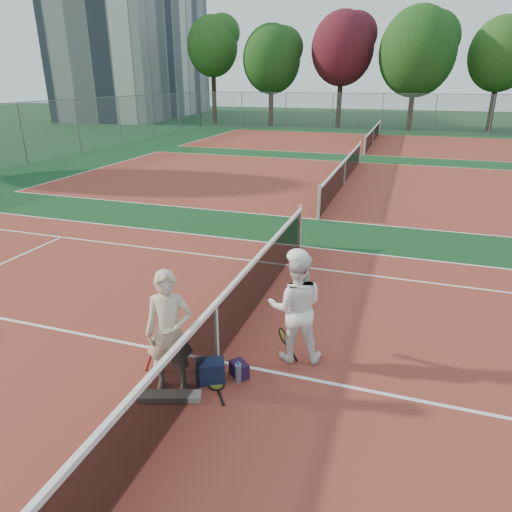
{
  "coord_description": "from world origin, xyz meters",
  "views": [
    {
      "loc": [
        2.45,
        -5.49,
        4.08
      ],
      "look_at": [
        0.0,
        1.9,
        1.05
      ],
      "focal_mm": 32.0,
      "sensor_mm": 36.0,
      "label": 1
    }
  ],
  "objects_px": {
    "net_main": "(216,333)",
    "racket_black_held": "(283,345)",
    "player_a": "(169,332)",
    "player_b": "(296,308)",
    "water_bottle": "(238,373)",
    "racket_red": "(156,352)",
    "racket_spare": "(216,384)",
    "sports_bag_purple": "(239,370)",
    "sports_bag_navy": "(210,371)",
    "apartment_block": "(139,46)"
  },
  "relations": [
    {
      "from": "player_a",
      "to": "player_b",
      "type": "distance_m",
      "value": 1.92
    },
    {
      "from": "player_b",
      "to": "water_bottle",
      "type": "xyz_separation_m",
      "value": [
        -0.61,
        -0.87,
        -0.72
      ]
    },
    {
      "from": "racket_red",
      "to": "racket_black_held",
      "type": "relative_size",
      "value": 1.05
    },
    {
      "from": "apartment_block",
      "to": "racket_black_held",
      "type": "xyz_separation_m",
      "value": [
        28.95,
        -43.64,
        -7.23
      ]
    },
    {
      "from": "player_b",
      "to": "racket_red",
      "type": "xyz_separation_m",
      "value": [
        -1.89,
        -0.95,
        -0.59
      ]
    },
    {
      "from": "player_a",
      "to": "racket_spare",
      "type": "bearing_deg",
      "value": 2.04
    },
    {
      "from": "racket_red",
      "to": "water_bottle",
      "type": "bearing_deg",
      "value": -35.04
    },
    {
      "from": "player_a",
      "to": "racket_black_held",
      "type": "height_order",
      "value": "player_a"
    },
    {
      "from": "sports_bag_purple",
      "to": "apartment_block",
      "type": "bearing_deg",
      "value": 122.74
    },
    {
      "from": "racket_black_held",
      "to": "water_bottle",
      "type": "bearing_deg",
      "value": 51.41
    },
    {
      "from": "player_b",
      "to": "water_bottle",
      "type": "bearing_deg",
      "value": 40.61
    },
    {
      "from": "sports_bag_purple",
      "to": "water_bottle",
      "type": "bearing_deg",
      "value": -75.1
    },
    {
      "from": "apartment_block",
      "to": "player_b",
      "type": "relative_size",
      "value": 12.63
    },
    {
      "from": "racket_black_held",
      "to": "racket_spare",
      "type": "xyz_separation_m",
      "value": [
        -0.73,
        -0.91,
        -0.26
      ]
    },
    {
      "from": "player_b",
      "to": "racket_black_held",
      "type": "relative_size",
      "value": 3.22
    },
    {
      "from": "net_main",
      "to": "player_b",
      "type": "bearing_deg",
      "value": 24.04
    },
    {
      "from": "racket_black_held",
      "to": "sports_bag_purple",
      "type": "relative_size",
      "value": 1.91
    },
    {
      "from": "net_main",
      "to": "racket_black_held",
      "type": "xyz_separation_m",
      "value": [
        0.95,
        0.36,
        -0.24
      ]
    },
    {
      "from": "apartment_block",
      "to": "racket_spare",
      "type": "bearing_deg",
      "value": -57.65
    },
    {
      "from": "racket_spare",
      "to": "water_bottle",
      "type": "distance_m",
      "value": 0.35
    },
    {
      "from": "racket_black_held",
      "to": "racket_spare",
      "type": "bearing_deg",
      "value": 44.39
    },
    {
      "from": "racket_spare",
      "to": "sports_bag_purple",
      "type": "bearing_deg",
      "value": -73.8
    },
    {
      "from": "net_main",
      "to": "sports_bag_navy",
      "type": "distance_m",
      "value": 0.6
    },
    {
      "from": "sports_bag_navy",
      "to": "water_bottle",
      "type": "distance_m",
      "value": 0.41
    },
    {
      "from": "apartment_block",
      "to": "sports_bag_purple",
      "type": "bearing_deg",
      "value": -57.26
    },
    {
      "from": "apartment_block",
      "to": "racket_spare",
      "type": "height_order",
      "value": "apartment_block"
    },
    {
      "from": "player_b",
      "to": "racket_red",
      "type": "height_order",
      "value": "player_b"
    },
    {
      "from": "racket_red",
      "to": "racket_spare",
      "type": "relative_size",
      "value": 0.95
    },
    {
      "from": "net_main",
      "to": "racket_black_held",
      "type": "relative_size",
      "value": 20.27
    },
    {
      "from": "racket_black_held",
      "to": "water_bottle",
      "type": "distance_m",
      "value": 0.88
    },
    {
      "from": "apartment_block",
      "to": "player_a",
      "type": "xyz_separation_m",
      "value": [
        27.65,
        -44.77,
        -6.61
      ]
    },
    {
      "from": "sports_bag_navy",
      "to": "racket_red",
      "type": "bearing_deg",
      "value": 179.21
    },
    {
      "from": "player_a",
      "to": "water_bottle",
      "type": "xyz_separation_m",
      "value": [
        0.84,
        0.39,
        -0.74
      ]
    },
    {
      "from": "racket_spare",
      "to": "water_bottle",
      "type": "xyz_separation_m",
      "value": [
        0.27,
        0.17,
        0.14
      ]
    },
    {
      "from": "sports_bag_navy",
      "to": "net_main",
      "type": "bearing_deg",
      "value": 101.31
    },
    {
      "from": "net_main",
      "to": "player_a",
      "type": "height_order",
      "value": "player_a"
    },
    {
      "from": "apartment_block",
      "to": "player_a",
      "type": "distance_m",
      "value": 53.03
    },
    {
      "from": "racket_spare",
      "to": "sports_bag_purple",
      "type": "height_order",
      "value": "sports_bag_purple"
    },
    {
      "from": "net_main",
      "to": "sports_bag_purple",
      "type": "bearing_deg",
      "value": -29.06
    },
    {
      "from": "racket_spare",
      "to": "player_b",
      "type": "bearing_deg",
      "value": -75.34
    },
    {
      "from": "net_main",
      "to": "sports_bag_purple",
      "type": "relative_size",
      "value": 38.65
    },
    {
      "from": "apartment_block",
      "to": "sports_bag_navy",
      "type": "xyz_separation_m",
      "value": [
        28.09,
        -44.47,
        -7.34
      ]
    },
    {
      "from": "net_main",
      "to": "sports_bag_purple",
      "type": "distance_m",
      "value": 0.65
    },
    {
      "from": "net_main",
      "to": "player_b",
      "type": "xyz_separation_m",
      "value": [
        1.1,
        0.49,
        0.36
      ]
    },
    {
      "from": "racket_red",
      "to": "racket_spare",
      "type": "xyz_separation_m",
      "value": [
        1.0,
        -0.09,
        -0.27
      ]
    },
    {
      "from": "sports_bag_navy",
      "to": "water_bottle",
      "type": "height_order",
      "value": "sports_bag_navy"
    },
    {
      "from": "sports_bag_navy",
      "to": "sports_bag_purple",
      "type": "relative_size",
      "value": 1.43
    },
    {
      "from": "racket_red",
      "to": "racket_spare",
      "type": "distance_m",
      "value": 1.04
    },
    {
      "from": "apartment_block",
      "to": "sports_bag_purple",
      "type": "distance_m",
      "value": 53.13
    },
    {
      "from": "net_main",
      "to": "racket_red",
      "type": "height_order",
      "value": "net_main"
    }
  ]
}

